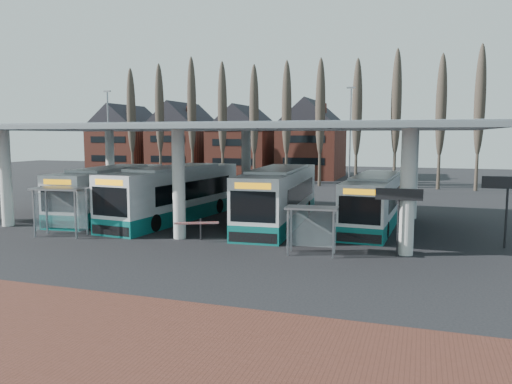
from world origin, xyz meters
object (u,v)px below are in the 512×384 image
(bus_1, at_px, (176,194))
(bus_2, at_px, (279,197))
(bus_0, at_px, (111,192))
(shelter_1, at_px, (62,201))
(shelter_2, at_px, (312,220))
(bus_3, at_px, (375,202))

(bus_1, distance_m, bus_2, 7.11)
(bus_0, height_order, bus_2, bus_2)
(bus_0, xyz_separation_m, bus_1, (5.31, -0.32, 0.09))
(bus_0, height_order, shelter_1, bus_0)
(bus_1, distance_m, shelter_2, 12.81)
(bus_0, relative_size, bus_1, 0.95)
(shelter_1, xyz_separation_m, shelter_2, (14.37, 0.13, -0.33))
(bus_1, bearing_deg, shelter_2, -26.44)
(bus_0, height_order, bus_3, bus_0)
(bus_1, height_order, bus_3, bus_1)
(bus_2, relative_size, shelter_1, 4.22)
(shelter_1, relative_size, shelter_2, 1.21)
(bus_0, xyz_separation_m, bus_2, (12.39, 0.36, 0.09))
(bus_2, height_order, bus_3, bus_2)
(bus_0, bearing_deg, bus_1, -9.10)
(bus_0, bearing_deg, bus_3, -0.88)
(bus_2, bearing_deg, bus_0, 177.80)
(bus_1, xyz_separation_m, shelter_1, (-3.53, -6.96, 0.30))
(shelter_2, bearing_deg, bus_2, 111.52)
(bus_2, bearing_deg, shelter_1, -148.14)
(bus_0, distance_m, bus_1, 5.32)
(bus_2, bearing_deg, shelter_2, -67.23)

